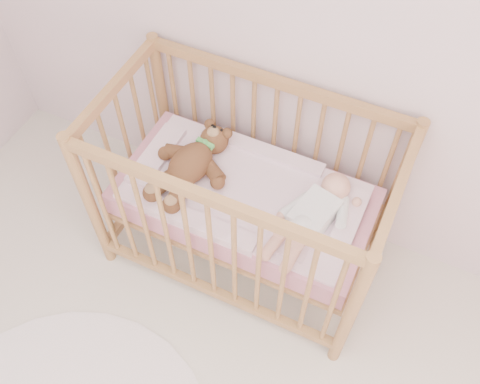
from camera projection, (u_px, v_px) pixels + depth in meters
The scene contains 6 objects.
wall_back at pixel (355, 18), 2.04m from camera, with size 4.00×0.02×2.70m, color beige.
crib at pixel (244, 199), 2.58m from camera, with size 1.36×0.76×1.00m, color #B1774B, non-canonical shape.
mattress at pixel (244, 201), 2.59m from camera, with size 1.22×0.62×0.13m, color #C57B8E.
blanket at pixel (244, 192), 2.53m from camera, with size 1.10×0.58×0.06m, color #F9ABC7, non-canonical shape.
baby at pixel (314, 212), 2.37m from camera, with size 0.29×0.60×0.14m, color white, non-canonical shape.
teddy_bear at pixel (190, 164), 2.52m from camera, with size 0.40×0.56×0.16m, color brown, non-canonical shape.
Camera 1 is at (0.34, 0.25, 2.61)m, focal length 40.00 mm.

